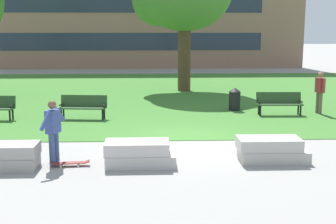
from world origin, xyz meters
TOP-DOWN VIEW (x-y plane):
  - ground_plane at (0.00, 0.00)m, footprint 140.00×140.00m
  - grass_lawn at (0.00, 10.00)m, footprint 40.00×20.00m
  - concrete_block_center at (-4.82, -2.62)m, footprint 1.83×0.90m
  - concrete_block_left at (-1.37, -2.49)m, footprint 1.83×0.90m
  - concrete_block_right at (2.16, -2.27)m, footprint 1.86×0.90m
  - person_skateboarder at (-3.57, -2.37)m, footprint 0.44×1.36m
  - skateboard at (-3.16, -2.51)m, footprint 1.03×0.30m
  - park_bench_near_left at (-3.62, 3.58)m, footprint 1.85×0.73m
  - park_bench_near_right at (4.13, 4.06)m, footprint 1.82×0.59m
  - trash_bin at (2.53, 5.13)m, footprint 0.49×0.49m
  - person_bystander_near_lawn at (5.83, 4.27)m, footprint 0.31×0.63m
  - building_facade_distant at (-2.61, 24.50)m, footprint 28.52×1.03m

SIDE VIEW (x-z plane):
  - ground_plane at x=0.00m, z-range 0.00..0.00m
  - grass_lawn at x=0.00m, z-range 0.00..0.02m
  - skateboard at x=-3.16m, z-range 0.02..0.15m
  - concrete_block_center at x=-4.82m, z-range -0.01..0.63m
  - concrete_block_left at x=-1.37m, z-range -0.01..0.63m
  - concrete_block_right at x=2.16m, z-range -0.01..0.63m
  - trash_bin at x=2.53m, z-range 0.02..0.98m
  - park_bench_near_left at x=-3.62m, z-range 0.09..0.99m
  - park_bench_near_right at x=4.13m, z-range 0.09..0.99m
  - person_skateboarder at x=-3.57m, z-range 0.12..1.83m
  - person_bystander_near_lawn at x=5.83m, z-range 0.13..1.84m
  - building_facade_distant at x=-2.61m, z-range -0.01..10.26m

